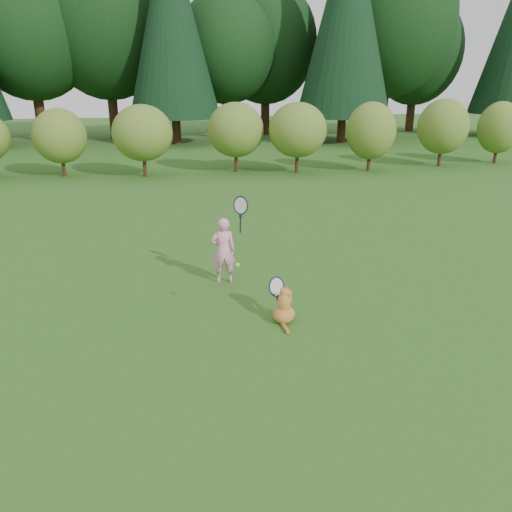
{
  "coord_description": "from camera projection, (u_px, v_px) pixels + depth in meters",
  "views": [
    {
      "loc": [
        -1.33,
        -6.81,
        3.38
      ],
      "look_at": [
        0.2,
        0.8,
        0.7
      ],
      "focal_mm": 35.0,
      "sensor_mm": 36.0,
      "label": 1
    }
  ],
  "objects": [
    {
      "name": "ground",
      "position": [
        253.0,
        316.0,
        7.66
      ],
      "size": [
        100.0,
        100.0,
        0.0
      ],
      "primitive_type": "plane",
      "color": "#2E5818",
      "rests_on": "ground"
    },
    {
      "name": "shrub_row",
      "position": [
        189.0,
        138.0,
        19.25
      ],
      "size": [
        28.0,
        3.0,
        2.8
      ],
      "primitive_type": null,
      "color": "#5A7D27",
      "rests_on": "ground"
    },
    {
      "name": "woodland_backdrop",
      "position": [
        170.0,
        2.0,
        26.53
      ],
      "size": [
        48.0,
        10.0,
        15.0
      ],
      "primitive_type": null,
      "color": "black",
      "rests_on": "ground"
    },
    {
      "name": "cat",
      "position": [
        284.0,
        303.0,
        7.43
      ],
      "size": [
        0.56,
        0.8,
        0.76
      ],
      "rotation": [
        0.0,
        0.0,
        -0.41
      ],
      "color": "#B87323",
      "rests_on": "ground"
    },
    {
      "name": "tennis_ball",
      "position": [
        237.0,
        265.0,
        7.2
      ],
      "size": [
        0.07,
        0.07,
        0.07
      ],
      "color": "#9CC917",
      "rests_on": "ground"
    },
    {
      "name": "child",
      "position": [
        224.0,
        249.0,
        8.81
      ],
      "size": [
        0.65,
        0.41,
        1.78
      ],
      "rotation": [
        0.0,
        0.0,
        3.11
      ],
      "color": "pink",
      "rests_on": "ground"
    }
  ]
}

